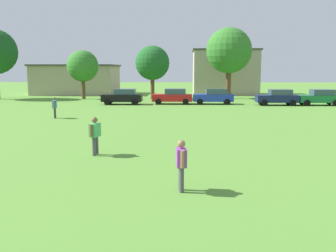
{
  "coord_description": "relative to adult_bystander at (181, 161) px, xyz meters",
  "views": [
    {
      "loc": [
        1.11,
        0.22,
        3.82
      ],
      "look_at": [
        0.77,
        9.56,
        2.41
      ],
      "focal_mm": 40.56,
      "sensor_mm": 36.0,
      "label": 1
    }
  ],
  "objects": [
    {
      "name": "tree_right",
      "position": [
        -3.72,
        36.68,
        3.56
      ],
      "size": [
        4.31,
        4.31,
        6.72
      ],
      "color": "brown",
      "rests_on": "ground"
    },
    {
      "name": "house_left",
      "position": [
        6.49,
        46.41,
        2.38
      ],
      "size": [
        9.85,
        6.5,
        6.7
      ],
      "color": "tan",
      "rests_on": "ground"
    },
    {
      "name": "ground_plane",
      "position": [
        -1.11,
        18.26,
        -0.98
      ],
      "size": [
        160.0,
        160.0,
        0.0
      ],
      "primitive_type": "plane",
      "color": "#568C33"
    },
    {
      "name": "bystander_midfield",
      "position": [
        -9.89,
        17.5,
        0.01
      ],
      "size": [
        0.42,
        0.77,
        1.65
      ],
      "rotation": [
        0.0,
        0.0,
        4.94
      ],
      "color": "#3F3833",
      "rests_on": "ground"
    },
    {
      "name": "parked_car_red_1",
      "position": [
        -0.96,
        29.88,
        -0.12
      ],
      "size": [
        4.3,
        2.02,
        1.68
      ],
      "rotation": [
        0.0,
        0.0,
        3.14
      ],
      "color": "red",
      "rests_on": "ground"
    },
    {
      "name": "house_right",
      "position": [
        -16.07,
        46.41,
        1.26
      ],
      "size": [
        12.29,
        9.13,
        4.45
      ],
      "color": "tan",
      "rests_on": "ground"
    },
    {
      "name": "parked_car_navy_3",
      "position": [
        10.14,
        28.92,
        -0.12
      ],
      "size": [
        4.3,
        2.02,
        1.68
      ],
      "rotation": [
        0.0,
        0.0,
        3.14
      ],
      "color": "#141E4C",
      "rests_on": "ground"
    },
    {
      "name": "adult_bystander",
      "position": [
        0.0,
        0.0,
        0.0
      ],
      "size": [
        0.36,
        0.78,
        1.64
      ],
      "rotation": [
        0.0,
        0.0,
        4.82
      ],
      "color": "#4C4C51",
      "rests_on": "ground"
    },
    {
      "name": "tree_far_right",
      "position": [
        5.99,
        37.85,
        5.13
      ],
      "size": [
        5.8,
        5.8,
        9.04
      ],
      "color": "brown",
      "rests_on": "ground"
    },
    {
      "name": "parked_car_green_4",
      "position": [
        14.55,
        29.03,
        -0.12
      ],
      "size": [
        4.3,
        2.02,
        1.68
      ],
      "rotation": [
        0.0,
        0.0,
        3.14
      ],
      "color": "#196B38",
      "rests_on": "ground"
    },
    {
      "name": "parked_car_blue_2",
      "position": [
        3.5,
        29.94,
        -0.12
      ],
      "size": [
        4.3,
        2.02,
        1.68
      ],
      "rotation": [
        0.0,
        0.0,
        3.14
      ],
      "color": "#1E38AD",
      "rests_on": "ground"
    },
    {
      "name": "parked_car_black_0",
      "position": [
        -6.37,
        29.26,
        -0.12
      ],
      "size": [
        4.3,
        2.02,
        1.68
      ],
      "rotation": [
        0.0,
        0.0,
        3.14
      ],
      "color": "black",
      "rests_on": "ground"
    },
    {
      "name": "tree_left",
      "position": [
        -12.52,
        36.45,
        3.18
      ],
      "size": [
        3.95,
        3.95,
        6.16
      ],
      "color": "brown",
      "rests_on": "ground"
    },
    {
      "name": "bystander_near_trees",
      "position": [
        -3.84,
        4.91,
        0.04
      ],
      "size": [
        0.45,
        0.79,
        1.72
      ],
      "rotation": [
        0.0,
        0.0,
        4.45
      ],
      "color": "#4C4C51",
      "rests_on": "ground"
    }
  ]
}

